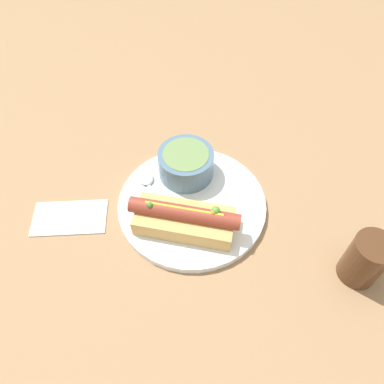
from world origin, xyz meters
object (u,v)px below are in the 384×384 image
at_px(soup_bowl, 186,163).
at_px(spoon, 149,185).
at_px(hot_dog, 185,219).
at_px(drinking_glass, 365,260).

height_order(soup_bowl, spoon, soup_bowl).
height_order(hot_dog, soup_bowl, hot_dog).
relative_size(hot_dog, soup_bowl, 1.81).
distance_m(hot_dog, drinking_glass, 0.31).
distance_m(soup_bowl, spoon, 0.09).
distance_m(hot_dog, spoon, 0.12).
distance_m(soup_bowl, drinking_glass, 0.37).
xyz_separation_m(hot_dog, spoon, (-0.08, 0.08, -0.02)).
bearing_deg(drinking_glass, soup_bowl, 150.88).
relative_size(soup_bowl, drinking_glass, 1.13).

